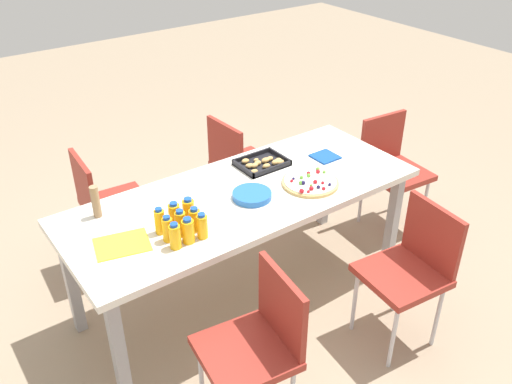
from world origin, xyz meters
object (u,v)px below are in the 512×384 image
chair_far_left (106,201)px  napkin_stack (325,157)px  juice_bottle_5 (195,220)px  fruit_pizza (310,182)px  juice_bottle_3 (168,229)px  plate_stack (252,195)px  chair_near_left (259,339)px  juice_bottle_1 (188,231)px  cardboard_tube (96,202)px  party_table (243,203)px  juice_bottle_7 (174,216)px  juice_bottle_2 (202,226)px  juice_bottle_6 (160,221)px  juice_bottle_4 (181,223)px  chair_near_right (412,264)px  chair_end (391,163)px  chair_far_right (239,162)px  juice_bottle_0 (175,236)px  juice_bottle_8 (189,211)px  paper_folder (122,244)px  snack_tray (262,163)px

chair_far_left → napkin_stack: size_ratio=5.53×
juice_bottle_5 → fruit_pizza: size_ratio=0.41×
juice_bottle_3 → juice_bottle_5: juice_bottle_3 is taller
plate_stack → napkin_stack: (0.65, 0.12, -0.01)m
chair_near_left → fruit_pizza: chair_near_left is taller
juice_bottle_1 → cardboard_tube: cardboard_tube is taller
party_table → juice_bottle_7: bearing=-170.7°
juice_bottle_2 → juice_bottle_6: size_ratio=0.96×
juice_bottle_2 → fruit_pizza: (0.77, 0.08, -0.05)m
juice_bottle_4 → plate_stack: (0.49, 0.08, -0.05)m
juice_bottle_4 → cardboard_tube: (-0.27, 0.40, 0.02)m
chair_near_right → juice_bottle_4: juice_bottle_4 is taller
chair_end → juice_bottle_4: 1.84m
chair_far_right → juice_bottle_5: size_ratio=6.22×
chair_far_left → juice_bottle_2: size_ratio=5.99×
juice_bottle_5 → juice_bottle_6: 0.17m
juice_bottle_3 → chair_end: bearing=6.5°
juice_bottle_4 → napkin_stack: juice_bottle_4 is taller
juice_bottle_0 → juice_bottle_4: (0.07, 0.08, 0.00)m
juice_bottle_2 → juice_bottle_4: (-0.08, 0.08, 0.00)m
juice_bottle_0 → party_table: bearing=22.4°
juice_bottle_0 → juice_bottle_2: 0.15m
chair_end → juice_bottle_6: juice_bottle_6 is taller
chair_far_right → chair_near_right: 1.51m
juice_bottle_3 → juice_bottle_4: juice_bottle_4 is taller
chair_near_right → juice_bottle_4: 1.26m
party_table → chair_near_left: 0.88m
juice_bottle_2 → napkin_stack: (1.07, 0.28, -0.06)m
juice_bottle_8 → paper_folder: 0.37m
chair_far_left → paper_folder: 0.89m
chair_end → paper_folder: size_ratio=3.19×
chair_near_right → snack_tray: bearing=21.6°
fruit_pizza → snack_tray: size_ratio=1.12×
chair_near_right → fruit_pizza: (-0.18, 0.64, 0.27)m
juice_bottle_0 → chair_near_right: bearing=-27.2°
juice_bottle_0 → cardboard_tube: cardboard_tube is taller
juice_bottle_6 → juice_bottle_1: bearing=-63.2°
chair_far_right → juice_bottle_8: bearing=-49.8°
chair_end → juice_bottle_6: bearing=9.1°
chair_far_left → juice_bottle_6: (-0.02, -0.84, 0.32)m
party_table → juice_bottle_4: (-0.48, -0.15, 0.14)m
party_table → paper_folder: paper_folder is taller
chair_near_right → cardboard_tube: bearing=57.4°
chair_end → fruit_pizza: (-0.96, -0.21, 0.27)m
juice_bottle_5 → napkin_stack: bearing=11.1°
juice_bottle_4 → snack_tray: bearing=24.6°
chair_end → juice_bottle_5: 1.77m
fruit_pizza → juice_bottle_4: bearing=-179.9°
juice_bottle_1 → cardboard_tube: bearing=119.8°
snack_tray → juice_bottle_7: bearing=-160.1°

